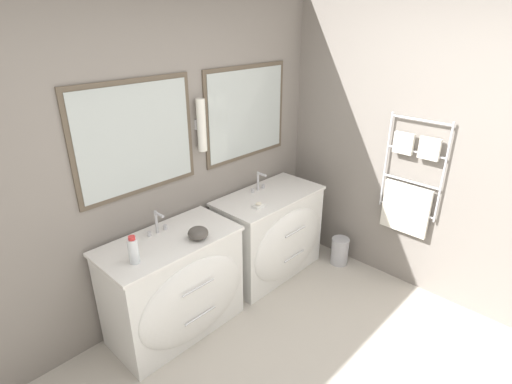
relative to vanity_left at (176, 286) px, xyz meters
name	(u,v)px	position (x,y,z in m)	size (l,w,h in m)	color
wall_back	(153,161)	(0.13, 0.36, 0.89)	(5.08, 0.15, 2.60)	gray
wall_right	(391,142)	(1.89, -0.70, 0.88)	(0.13, 3.78, 2.60)	gray
vanity_left	(176,286)	(0.00, 0.00, 0.00)	(1.03, 0.60, 0.82)	white
vanity_right	(271,234)	(1.10, 0.00, 0.00)	(1.03, 0.60, 0.82)	white
faucet_left	(157,223)	(0.00, 0.16, 0.49)	(0.17, 0.11, 0.18)	silver
faucet_right	(259,182)	(1.10, 0.16, 0.49)	(0.17, 0.11, 0.18)	silver
toiletry_bottle	(133,250)	(-0.33, -0.05, 0.50)	(0.07, 0.07, 0.20)	silver
amenity_bowl	(198,233)	(0.16, -0.12, 0.45)	(0.15, 0.15, 0.09)	#4C4742
soap_dish	(258,205)	(0.84, -0.08, 0.42)	(0.10, 0.07, 0.04)	white
waste_bin	(340,250)	(1.69, -0.41, -0.27)	(0.18, 0.18, 0.28)	#B7B7BC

